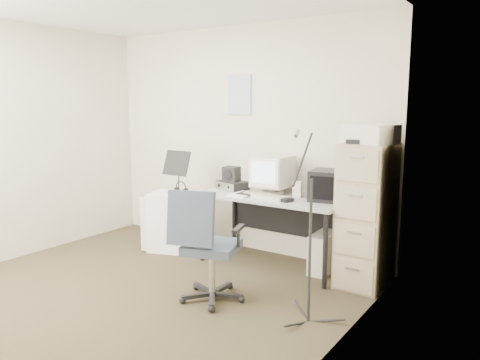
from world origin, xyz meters
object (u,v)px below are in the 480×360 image
Objects in this scene: filing_cabinet at (367,215)px; side_cart at (175,221)px; desk at (274,230)px; office_chair at (212,245)px.

filing_cabinet is 1.97× the size of side_cart.
filing_cabinet is at bearing 1.81° from desk.
side_cart is at bearing 125.94° from office_chair.
desk is at bearing 72.34° from office_chair.
office_chair is at bearing -89.89° from desk.
side_cart is at bearing -174.60° from filing_cabinet.
filing_cabinet reaches higher than desk.
side_cart is (-1.19, -0.17, -0.04)m from desk.
filing_cabinet is 0.87× the size of desk.
desk reaches higher than side_cart.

